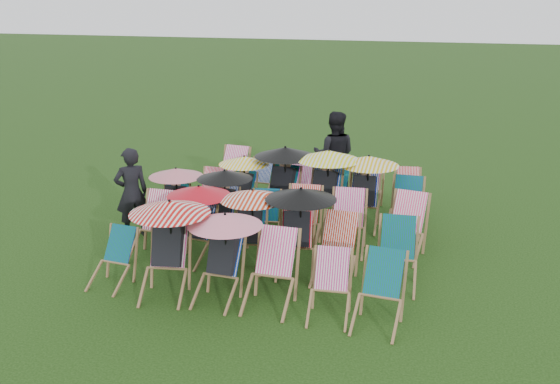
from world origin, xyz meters
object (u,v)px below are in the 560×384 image
(person_left, at_px, (132,193))
(person_rear, at_px, (334,155))
(deckchair_0, at_px, (112,259))
(deckchair_29, at_px, (408,192))
(deckchair_5, at_px, (379,293))

(person_left, height_order, person_rear, person_rear)
(deckchair_0, xyz_separation_m, person_left, (-0.68, 1.86, 0.41))
(deckchair_29, bearing_deg, person_left, -159.52)
(deckchair_0, distance_m, deckchair_29, 5.99)
(deckchair_5, bearing_deg, deckchair_29, 94.72)
(deckchair_0, height_order, deckchair_29, deckchair_29)
(deckchair_0, xyz_separation_m, deckchair_5, (3.99, -0.10, 0.06))
(deckchair_0, xyz_separation_m, person_rear, (2.32, 5.11, 0.52))
(deckchair_5, relative_size, deckchair_29, 1.08)
(deckchair_0, height_order, deckchair_5, deckchair_5)
(person_left, bearing_deg, deckchair_29, 167.58)
(deckchair_29, bearing_deg, deckchair_5, -98.67)
(deckchair_0, height_order, person_left, person_left)
(deckchair_0, relative_size, person_rear, 0.44)
(deckchair_29, distance_m, person_rear, 1.82)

